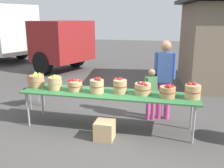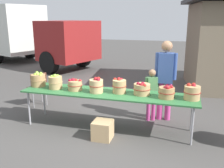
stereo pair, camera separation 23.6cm
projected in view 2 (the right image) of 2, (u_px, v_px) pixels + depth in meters
The scene contains 15 objects.
ground_plane at pixel (108, 127), 5.22m from camera, with size 40.00×40.00×0.00m, color #474442.
market_table at pixel (108, 94), 5.03m from camera, with size 3.50×0.76×0.75m.
apple_basket_green_0 at pixel (38, 80), 5.47m from camera, with size 0.32×0.32×0.31m.
apple_basket_green_1 at pixel (55, 82), 5.28m from camera, with size 0.30×0.30×0.31m.
apple_basket_red_0 at pixel (75, 85), 5.17m from camera, with size 0.30×0.30×0.25m.
apple_basket_red_1 at pixel (96, 85), 5.00m from camera, with size 0.29×0.29×0.32m.
apple_basket_red_2 at pixel (119, 86), 4.98m from camera, with size 0.29×0.29×0.31m.
apple_basket_red_3 at pixel (142, 89), 4.87m from camera, with size 0.33×0.33×0.26m.
apple_basket_red_4 at pixel (167, 92), 4.66m from camera, with size 0.31×0.31×0.26m.
apple_basket_red_5 at pixel (192, 92), 4.58m from camera, with size 0.31×0.31×0.30m.
vendor_adult at pixel (165, 74), 5.39m from camera, with size 0.46×0.24×1.73m.
child_customer at pixel (152, 91), 5.42m from camera, with size 0.28×0.23×1.14m.
box_truck at pixel (18, 32), 12.51m from camera, with size 7.96×4.78×2.75m.
folding_chair at pixel (38, 86), 6.39m from camera, with size 0.56×0.56×0.86m.
produce_crate at pixel (103, 130), 4.70m from camera, with size 0.35×0.35×0.35m, color tan.
Camera 2 is at (1.40, -4.60, 2.21)m, focal length 40.64 mm.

